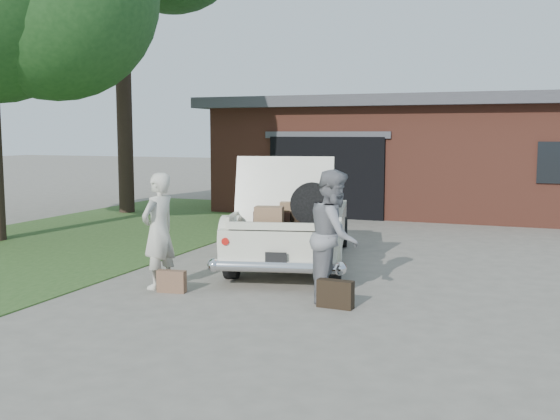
% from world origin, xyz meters
% --- Properties ---
extents(ground, '(90.00, 90.00, 0.00)m').
position_xyz_m(ground, '(0.00, 0.00, 0.00)').
color(ground, gray).
rests_on(ground, ground).
extents(grass_strip, '(6.00, 16.00, 0.02)m').
position_xyz_m(grass_strip, '(-5.50, 3.00, 0.01)').
color(grass_strip, '#2D4C1E').
rests_on(grass_strip, ground).
extents(house, '(12.80, 7.80, 3.30)m').
position_xyz_m(house, '(0.98, 11.47, 1.67)').
color(house, brown).
rests_on(house, ground).
extents(sedan, '(2.90, 5.06, 1.94)m').
position_xyz_m(sedan, '(-0.28, 2.01, 0.70)').
color(sedan, silver).
rests_on(sedan, ground).
extents(woman_left, '(0.52, 0.69, 1.73)m').
position_xyz_m(woman_left, '(-1.46, -0.64, 0.87)').
color(woman_left, beige).
rests_on(woman_left, ground).
extents(woman_right, '(0.81, 0.97, 1.82)m').
position_xyz_m(woman_right, '(1.18, -0.39, 0.91)').
color(woman_right, gray).
rests_on(woman_right, ground).
extents(suitcase_left, '(0.43, 0.19, 0.32)m').
position_xyz_m(suitcase_left, '(-1.14, -0.83, 0.16)').
color(suitcase_left, brown).
rests_on(suitcase_left, ground).
extents(suitcase_right, '(0.50, 0.19, 0.38)m').
position_xyz_m(suitcase_right, '(1.32, -0.79, 0.19)').
color(suitcase_right, black).
rests_on(suitcase_right, ground).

